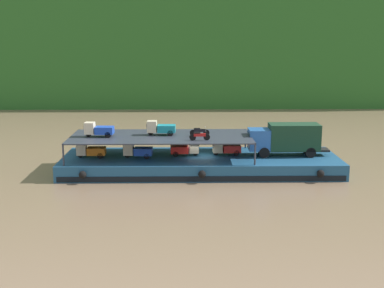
{
  "coord_description": "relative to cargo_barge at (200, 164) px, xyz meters",
  "views": [
    {
      "loc": [
        -1.64,
        -48.42,
        12.85
      ],
      "look_at": [
        -0.82,
        0.0,
        2.7
      ],
      "focal_mm": 48.08,
      "sensor_mm": 36.0,
      "label": 1
    }
  ],
  "objects": [
    {
      "name": "ground_plane",
      "position": [
        0.0,
        0.02,
        -0.75
      ],
      "size": [
        400.0,
        400.0,
        0.0
      ],
      "primitive_type": "plane",
      "color": "#7F664C"
    },
    {
      "name": "hillside_far_bank",
      "position": [
        0.0,
        57.78,
        17.81
      ],
      "size": [
        112.77,
        30.75,
        32.94
      ],
      "color": "#286023",
      "rests_on": "ground"
    },
    {
      "name": "cargo_barge",
      "position": [
        0.0,
        0.0,
        0.0
      ],
      "size": [
        26.52,
        8.72,
        1.5
      ],
      "color": "navy",
      "rests_on": "ground"
    },
    {
      "name": "covered_lorry",
      "position": [
        8.28,
        0.22,
        2.45
      ],
      "size": [
        7.86,
        2.31,
        3.1
      ],
      "color": "#285BA3",
      "rests_on": "cargo_barge"
    },
    {
      "name": "cargo_rack",
      "position": [
        -3.8,
        0.02,
        2.69
      ],
      "size": [
        17.32,
        7.38,
        2.0
      ],
      "color": "#2D333D",
      "rests_on": "cargo_barge"
    },
    {
      "name": "mini_truck_lower_stern",
      "position": [
        -10.53,
        -0.38,
        1.44
      ],
      "size": [
        2.75,
        1.21,
        1.38
      ],
      "color": "orange",
      "rests_on": "cargo_barge"
    },
    {
      "name": "mini_truck_lower_aft",
      "position": [
        -6.04,
        -0.55,
        1.44
      ],
      "size": [
        2.79,
        1.3,
        1.38
      ],
      "color": "#1E47B7",
      "rests_on": "cargo_barge"
    },
    {
      "name": "mini_truck_lower_mid",
      "position": [
        -1.48,
        0.27,
        1.44
      ],
      "size": [
        2.79,
        1.28,
        1.38
      ],
      "color": "red",
      "rests_on": "cargo_barge"
    },
    {
      "name": "mini_truck_lower_fore",
      "position": [
        2.51,
        0.53,
        1.44
      ],
      "size": [
        2.79,
        1.29,
        1.38
      ],
      "color": "red",
      "rests_on": "cargo_barge"
    },
    {
      "name": "mini_truck_upper_stern",
      "position": [
        -9.71,
        -0.27,
        3.44
      ],
      "size": [
        2.79,
        1.28,
        1.38
      ],
      "color": "#1E47B7",
      "rests_on": "cargo_rack"
    },
    {
      "name": "mini_truck_upper_mid",
      "position": [
        -3.85,
        0.52,
        3.44
      ],
      "size": [
        2.78,
        1.27,
        1.38
      ],
      "color": "teal",
      "rests_on": "cargo_rack"
    },
    {
      "name": "motorcycle_upper_port",
      "position": [
        -0.17,
        -2.19,
        3.18
      ],
      "size": [
        1.9,
        0.55,
        0.87
      ],
      "color": "black",
      "rests_on": "cargo_rack"
    },
    {
      "name": "motorcycle_upper_centre",
      "position": [
        -0.12,
        0.02,
        3.18
      ],
      "size": [
        1.9,
        0.55,
        0.87
      ],
      "color": "black",
      "rests_on": "cargo_rack"
    }
  ]
}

